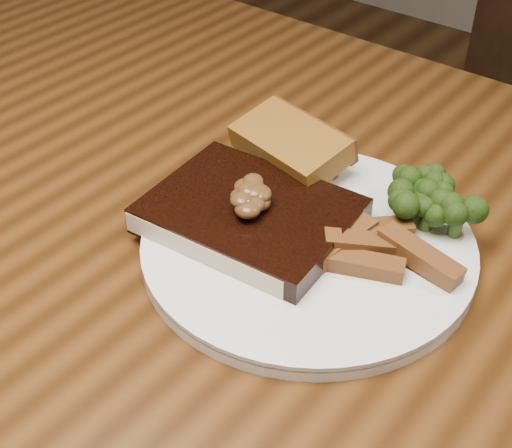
# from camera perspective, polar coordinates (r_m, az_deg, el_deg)

# --- Properties ---
(dining_table) EXTENTS (1.60, 0.90, 0.75)m
(dining_table) POSITION_cam_1_polar(r_m,az_deg,el_deg) (0.72, -0.23, -7.39)
(dining_table) COLOR #49280E
(dining_table) RESTS_ON ground
(plate) EXTENTS (0.34, 0.34, 0.01)m
(plate) POSITION_cam_1_polar(r_m,az_deg,el_deg) (0.65, 4.15, -1.78)
(plate) COLOR white
(plate) RESTS_ON dining_table
(steak) EXTENTS (0.19, 0.15, 0.03)m
(steak) POSITION_cam_1_polar(r_m,az_deg,el_deg) (0.65, -0.47, 0.69)
(steak) COLOR black
(steak) RESTS_ON plate
(steak_bone) EXTENTS (0.17, 0.03, 0.02)m
(steak_bone) POSITION_cam_1_polar(r_m,az_deg,el_deg) (0.62, -4.05, -2.33)
(steak_bone) COLOR beige
(steak_bone) RESTS_ON plate
(mushroom_pile) EXTENTS (0.07, 0.07, 0.03)m
(mushroom_pile) POSITION_cam_1_polar(r_m,az_deg,el_deg) (0.64, 0.04, 2.55)
(mushroom_pile) COLOR #4E3218
(mushroom_pile) RESTS_ON steak
(garlic_bread) EXTENTS (0.13, 0.09, 0.03)m
(garlic_bread) POSITION_cam_1_polar(r_m,az_deg,el_deg) (0.73, 2.70, 5.11)
(garlic_bread) COLOR #98671B
(garlic_bread) RESTS_ON plate
(potato_wedges) EXTENTS (0.10, 0.10, 0.02)m
(potato_wedges) POSITION_cam_1_polar(r_m,az_deg,el_deg) (0.63, 10.54, -2.19)
(potato_wedges) COLOR brown
(potato_wedges) RESTS_ON plate
(broccoli_cluster) EXTENTS (0.07, 0.07, 0.04)m
(broccoli_cluster) POSITION_cam_1_polar(r_m,az_deg,el_deg) (0.67, 13.63, 1.46)
(broccoli_cluster) COLOR #243E0E
(broccoli_cluster) RESTS_ON plate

